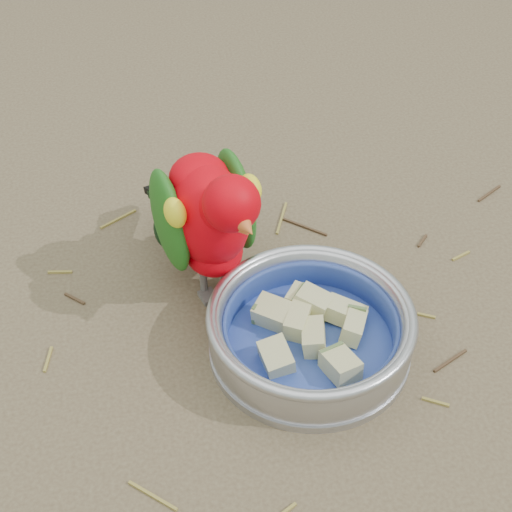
{
  "coord_description": "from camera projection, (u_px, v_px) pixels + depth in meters",
  "views": [
    {
      "loc": [
        -0.08,
        -0.47,
        0.68
      ],
      "look_at": [
        0.04,
        0.18,
        0.08
      ],
      "focal_mm": 55.0,
      "sensor_mm": 36.0,
      "label": 1
    }
  ],
  "objects": [
    {
      "name": "food_bowl",
      "position": [
        309.0,
        346.0,
        0.88
      ],
      "size": [
        0.23,
        0.23,
        0.02
      ],
      "primitive_type": "cylinder",
      "color": "#B2B2BA",
      "rests_on": "ground"
    },
    {
      "name": "ground_debris",
      "position": [
        259.0,
        404.0,
        0.83
      ],
      "size": [
        0.9,
        0.8,
        0.01
      ],
      "primitive_type": null,
      "color": "olive",
      "rests_on": "ground"
    },
    {
      "name": "lory_parrot",
      "position": [
        210.0,
        226.0,
        0.9
      ],
      "size": [
        0.18,
        0.26,
        0.19
      ],
      "primitive_type": null,
      "rotation": [
        0.0,
        0.0,
        -2.83
      ],
      "color": "#D1000B",
      "rests_on": "ground"
    },
    {
      "name": "ground",
      "position": [
        252.0,
        432.0,
        0.81
      ],
      "size": [
        60.0,
        60.0,
        0.0
      ],
      "primitive_type": "plane",
      "color": "brown"
    },
    {
      "name": "bowl_wall",
      "position": [
        311.0,
        328.0,
        0.86
      ],
      "size": [
        0.23,
        0.23,
        0.04
      ],
      "primitive_type": null,
      "color": "#B2B2BA",
      "rests_on": "food_bowl"
    },
    {
      "name": "fruit_wedges",
      "position": [
        310.0,
        332.0,
        0.87
      ],
      "size": [
        0.14,
        0.14,
        0.03
      ],
      "primitive_type": null,
      "color": "#C7C385",
      "rests_on": "food_bowl"
    }
  ]
}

